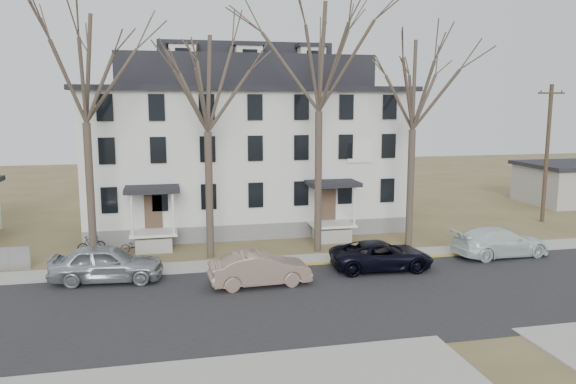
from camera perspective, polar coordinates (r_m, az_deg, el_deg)
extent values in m
plane|color=brown|center=(22.66, 7.28, -12.42)|extent=(120.00, 120.00, 0.00)
cube|color=#27272A|center=(24.43, 5.67, -10.77)|extent=(120.00, 10.00, 0.04)
cube|color=#A09F97|center=(29.91, 2.09, -6.99)|extent=(120.00, 2.00, 0.08)
cube|color=gold|center=(30.70, 11.65, -6.75)|extent=(14.00, 0.25, 0.06)
cube|color=slate|center=(38.96, -4.46, -2.45)|extent=(20.00, 10.00, 1.00)
cube|color=silver|center=(38.31, -4.54, 4.16)|extent=(20.00, 10.00, 8.00)
cube|color=black|center=(38.18, -4.62, 10.30)|extent=(20.80, 10.80, 0.30)
cube|color=black|center=(38.22, -4.64, 12.02)|extent=(16.00, 7.00, 2.00)
cube|color=black|center=(38.32, -4.67, 14.11)|extent=(11.00, 4.50, 0.80)
cube|color=white|center=(32.68, -13.48, -4.03)|extent=(2.60, 2.00, 0.16)
cube|color=white|center=(34.09, 4.47, -3.26)|extent=(2.60, 2.00, 0.16)
cube|color=white|center=(34.91, 7.29, 3.96)|extent=(1.60, 0.08, 1.20)
cube|color=#A09F97|center=(52.30, 27.18, 0.64)|extent=(8.00, 6.00, 3.00)
cylinder|color=#473B31|center=(30.21, -19.43, -0.27)|extent=(0.40, 0.40, 7.28)
cylinder|color=#473B31|center=(30.10, -8.00, -0.37)|extent=(0.40, 0.40, 6.76)
cylinder|color=#473B31|center=(31.05, 3.08, 0.97)|extent=(0.40, 0.40, 7.80)
cylinder|color=#473B31|center=(33.01, 12.32, 0.35)|extent=(0.40, 0.40, 6.76)
cylinder|color=#3D3023|center=(42.64, 24.81, 3.51)|extent=(0.28, 0.28, 9.50)
cube|color=#3D3023|center=(42.49, 25.18, 9.08)|extent=(2.00, 0.12, 0.12)
imported|color=#9CA1A5|center=(27.53, -17.91, -6.98)|extent=(5.29, 2.57, 1.74)
imported|color=gray|center=(25.76, -2.88, -7.90)|extent=(4.68, 1.85, 1.52)
imported|color=black|center=(28.50, 9.50, -6.44)|extent=(5.24, 2.66, 1.42)
imported|color=white|center=(32.55, 20.72, -4.84)|extent=(5.45, 2.50, 1.54)
imported|color=black|center=(32.28, -15.31, -5.36)|extent=(1.55, 0.56, 0.81)
imported|color=black|center=(33.12, -19.36, -5.09)|extent=(1.59, 0.90, 0.92)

